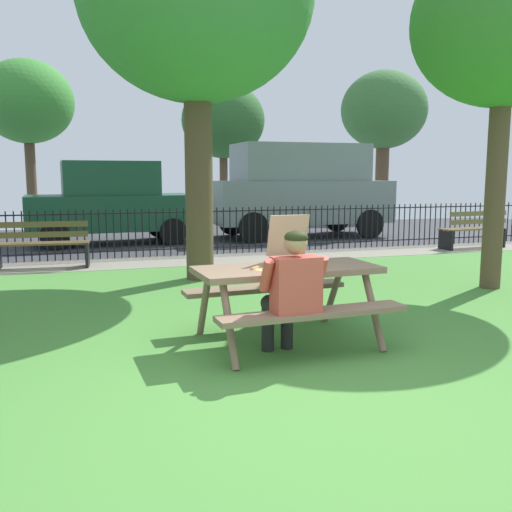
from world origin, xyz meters
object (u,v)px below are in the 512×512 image
(picnic_table_foreground, at_px, (287,284))
(pizza_box_open, at_px, (294,255))
(adult_at_table, at_px, (292,289))
(far_tree_center, at_px, (223,121))
(parked_car_center, at_px, (300,188))
(park_bench_right, at_px, (473,230))
(park_bench_center, at_px, (43,245))
(pizza_slice_on_table, at_px, (265,269))
(far_tree_midleft, at_px, (27,103))
(far_tree_midright, at_px, (384,111))
(parked_car_left, at_px, (111,202))
(tree_midground_left, at_px, (505,24))

(picnic_table_foreground, xyz_separation_m, pizza_box_open, (0.13, 0.14, 0.27))
(adult_at_table, xyz_separation_m, far_tree_center, (3.23, 15.13, 2.88))
(picnic_table_foreground, relative_size, parked_car_center, 0.40)
(park_bench_right, bearing_deg, far_tree_center, 111.20)
(pizza_box_open, distance_m, park_bench_center, 6.05)
(pizza_slice_on_table, distance_m, park_bench_center, 6.11)
(pizza_box_open, relative_size, park_bench_right, 0.33)
(picnic_table_foreground, height_order, pizza_slice_on_table, pizza_slice_on_table)
(far_tree_midleft, relative_size, far_tree_midright, 0.94)
(parked_car_center, relative_size, far_tree_midleft, 0.89)
(pizza_slice_on_table, bearing_deg, far_tree_midright, 56.54)
(adult_at_table, distance_m, park_bench_center, 6.52)
(pizza_slice_on_table, xyz_separation_m, far_tree_center, (3.35, 14.73, 2.76))
(far_tree_midleft, xyz_separation_m, far_tree_center, (6.42, -0.00, -0.39))
(park_bench_right, xyz_separation_m, far_tree_midright, (2.86, 9.09, 3.66))
(parked_car_left, distance_m, far_tree_center, 7.53)
(adult_at_table, relative_size, far_tree_midright, 0.21)
(tree_midground_left, distance_m, far_tree_midleft, 14.81)
(far_tree_midleft, bearing_deg, tree_midground_left, -60.90)
(park_bench_right, xyz_separation_m, tree_midground_left, (-2.75, -3.85, 3.33))
(adult_at_table, xyz_separation_m, parked_car_center, (3.87, 9.45, 0.65))
(adult_at_table, bearing_deg, park_bench_right, 41.81)
(picnic_table_foreground, bearing_deg, parked_car_center, 67.41)
(park_bench_center, relative_size, tree_midground_left, 0.33)
(far_tree_midright, bearing_deg, far_tree_center, -180.00)
(park_bench_right, height_order, far_tree_midleft, far_tree_midleft)
(picnic_table_foreground, distance_m, parked_car_left, 9.03)
(tree_midground_left, bearing_deg, adult_at_table, -151.35)
(pizza_box_open, relative_size, parked_car_left, 0.14)
(pizza_box_open, height_order, parked_car_left, parked_car_left)
(picnic_table_foreground, distance_m, park_bench_right, 8.62)
(adult_at_table, distance_m, park_bench_right, 9.07)
(park_bench_center, distance_m, park_bench_right, 9.18)
(parked_car_left, distance_m, far_tree_midleft, 6.74)
(park_bench_center, xyz_separation_m, far_tree_midright, (12.04, 9.09, 3.66))
(picnic_table_foreground, distance_m, adult_at_table, 0.54)
(park_bench_right, relative_size, far_tree_midleft, 0.31)
(pizza_slice_on_table, xyz_separation_m, adult_at_table, (0.12, -0.40, -0.12))
(far_tree_center, distance_m, far_tree_midright, 6.41)
(far_tree_midleft, distance_m, far_tree_midright, 12.81)
(pizza_box_open, distance_m, far_tree_midleft, 15.20)
(adult_at_table, relative_size, park_bench_right, 0.73)
(parked_car_left, distance_m, far_tree_midright, 12.44)
(pizza_box_open, distance_m, park_bench_right, 8.43)
(park_bench_right, distance_m, parked_car_left, 8.52)
(picnic_table_foreground, bearing_deg, adult_at_table, -106.53)
(parked_car_center, bearing_deg, far_tree_midright, 44.67)
(pizza_box_open, distance_m, parked_car_center, 9.51)
(pizza_slice_on_table, height_order, adult_at_table, adult_at_table)
(park_bench_right, height_order, parked_car_left, parked_car_left)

